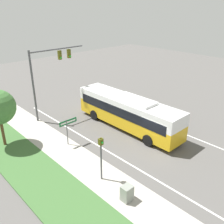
{
  "coord_description": "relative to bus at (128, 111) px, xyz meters",
  "views": [
    {
      "loc": [
        -15.38,
        -10.79,
        11.29
      ],
      "look_at": [
        -0.41,
        5.05,
        1.66
      ],
      "focal_mm": 40.0,
      "sensor_mm": 36.0,
      "label": 1
    }
  ],
  "objects": [
    {
      "name": "ground_plane",
      "position": [
        -0.7,
        -4.04,
        -1.78
      ],
      "size": [
        80.0,
        80.0,
        0.0
      ],
      "primitive_type": "plane",
      "color": "#565451"
    },
    {
      "name": "bus",
      "position": [
        0.0,
        0.0,
        0.0
      ],
      "size": [
        2.68,
        11.55,
        3.25
      ],
      "color": "gold",
      "rests_on": "ground_plane"
    },
    {
      "name": "lane_divider_near",
      "position": [
        -4.3,
        -4.04,
        -1.78
      ],
      "size": [
        0.14,
        30.0,
        0.01
      ],
      "color": "silver",
      "rests_on": "ground_plane"
    },
    {
      "name": "street_sign",
      "position": [
        -6.05,
        1.16,
        0.0
      ],
      "size": [
        1.69,
        0.08,
        2.43
      ],
      "color": "#4C4C51",
      "rests_on": "ground_plane"
    },
    {
      "name": "lane_divider_far",
      "position": [
        2.9,
        -4.04,
        -1.78
      ],
      "size": [
        0.14,
        30.0,
        0.01
      ],
      "color": "silver",
      "rests_on": "ground_plane"
    },
    {
      "name": "pedestrian_signal",
      "position": [
        -7.07,
        -4.25,
        0.44
      ],
      "size": [
        0.28,
        0.34,
        3.29
      ],
      "color": "#4C4C51",
      "rests_on": "ground_plane"
    },
    {
      "name": "signal_gantry",
      "position": [
        -3.99,
        7.24,
        3.35
      ],
      "size": [
        6.18,
        0.41,
        7.25
      ],
      "color": "#4C4C51",
      "rests_on": "ground_plane"
    },
    {
      "name": "sidewalk",
      "position": [
        -6.9,
        -4.04,
        -1.72
      ],
      "size": [
        2.8,
        80.0,
        0.12
      ],
      "color": "#ADA89E",
      "rests_on": "ground_plane"
    },
    {
      "name": "utility_cabinet",
      "position": [
        -7.27,
        -6.83,
        -1.15
      ],
      "size": [
        0.68,
        0.58,
        1.03
      ],
      "color": "gray",
      "rests_on": "sidewalk"
    },
    {
      "name": "grass_verge",
      "position": [
        -10.1,
        -4.04,
        -1.73
      ],
      "size": [
        3.6,
        80.0,
        0.1
      ],
      "color": "#3D6633",
      "rests_on": "ground_plane"
    }
  ]
}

